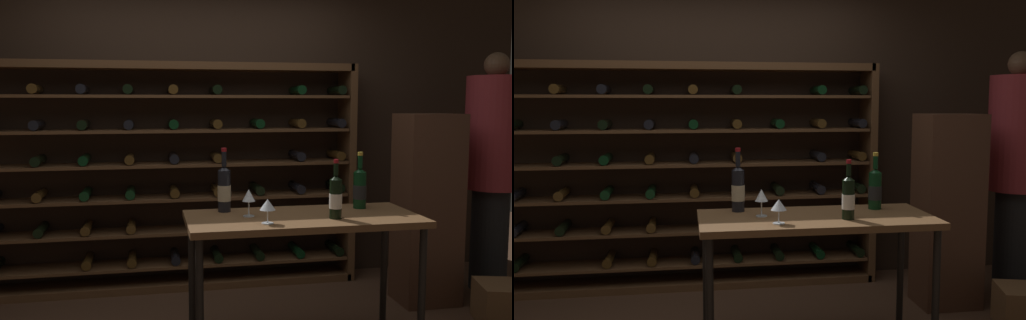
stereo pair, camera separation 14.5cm
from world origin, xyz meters
The scene contains 10 objects.
back_wall centered at (0.00, 1.60, 1.45)m, with size 5.93×0.10×2.90m, color #332319.
wine_rack centered at (-0.36, 1.39, 0.92)m, with size 3.40×0.32×1.85m.
tasting_table centered at (0.49, -0.01, 0.77)m, with size 1.39×0.62×0.86m.
person_guest_khaki centered at (2.33, 0.83, 1.07)m, with size 0.45×0.45×1.93m.
display_cabinet centered at (1.67, 0.67, 0.73)m, with size 0.44×0.36×1.45m, color #4C2D1E.
wine_bottle_amber_reserve centered at (0.05, 0.21, 1.00)m, with size 0.08×0.08×0.40m.
wine_bottle_gold_foil centered at (0.91, 0.15, 0.99)m, with size 0.09×0.09×0.36m.
wine_bottle_black_capsule centered at (0.66, -0.12, 0.99)m, with size 0.07×0.07×0.35m.
wine_glass_stemmed_right centered at (0.17, 0.03, 0.98)m, with size 0.08×0.08×0.16m.
wine_glass_stemmed_left centered at (0.24, -0.18, 0.96)m, with size 0.09×0.09×0.14m.
Camera 1 is at (-0.41, -3.11, 1.53)m, focal length 38.49 mm.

